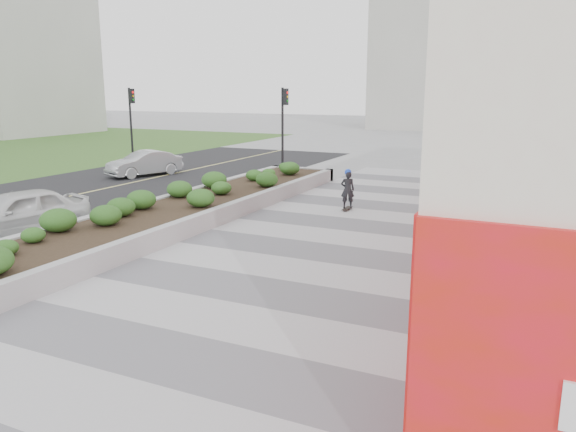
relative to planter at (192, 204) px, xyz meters
The scene contains 11 objects.
ground 8.91m from the planter, 51.84° to the right, with size 160.00×160.00×0.00m, color gray.
walkway 6.81m from the planter, 36.03° to the right, with size 8.00×36.00×0.01m, color #A8A8AD.
planter is the anchor object (origin of this frame).
street 6.51m from the planter, behind, with size 10.00×40.00×0.00m, color black.
traffic_signal_near 10.90m from the planter, 99.35° to the left, with size 0.33×0.28×4.20m.
traffic_signal_far 15.00m from the planter, 137.54° to the left, with size 0.33×0.28×4.20m.
distant_bldg_north_l 48.95m from the planter, 89.40° to the left, with size 16.00×12.00×20.00m, color #ADAAA3.
manhole_cover 7.22m from the planter, 33.69° to the right, with size 0.44×0.44×0.01m, color #595654.
skateboarder 5.32m from the planter, 37.00° to the left, with size 0.55×0.73×1.45m.
car_white 5.20m from the planter, 125.27° to the right, with size 1.60×3.99×1.36m, color silver.
car_silver 9.83m from the planter, 138.24° to the left, with size 1.27×3.65×1.20m, color #B1B4B9.
Camera 1 is at (5.04, -7.94, 4.10)m, focal length 35.00 mm.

